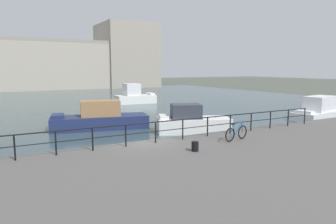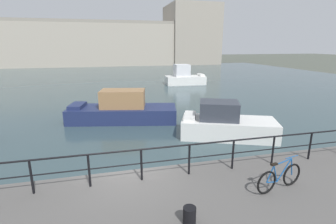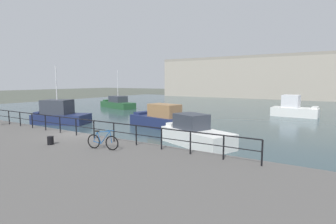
{
  "view_description": "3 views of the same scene",
  "coord_description": "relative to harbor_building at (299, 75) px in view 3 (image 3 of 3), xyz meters",
  "views": [
    {
      "loc": [
        -6.54,
        -14.58,
        4.68
      ],
      "look_at": [
        3.42,
        3.57,
        1.78
      ],
      "focal_mm": 33.69,
      "sensor_mm": 36.0,
      "label": 1
    },
    {
      "loc": [
        -0.59,
        -7.99,
        5.17
      ],
      "look_at": [
        2.47,
        4.38,
        1.75
      ],
      "focal_mm": 26.9,
      "sensor_mm": 36.0,
      "label": 2
    },
    {
      "loc": [
        13.73,
        -11.26,
        4.28
      ],
      "look_at": [
        2.33,
        6.75,
        1.81
      ],
      "focal_mm": 28.14,
      "sensor_mm": 36.0,
      "label": 3
    }
  ],
  "objects": [
    {
      "name": "parked_bicycle",
      "position": [
        -1.92,
        -63.4,
        -4.41
      ],
      "size": [
        1.74,
        0.43,
        0.98
      ],
      "rotation": [
        0.0,
        0.0,
        0.21
      ],
      "color": "black",
      "rests_on": "quay_promenade"
    },
    {
      "name": "water_basin",
      "position": [
        -6.16,
        -30.92,
        -5.75
      ],
      "size": [
        80.0,
        60.0,
        0.01
      ],
      "primitive_type": "cube",
      "color": "#33474C",
      "rests_on": "ground_plane"
    },
    {
      "name": "harbor_building",
      "position": [
        0.0,
        0.0,
        0.0
      ],
      "size": [
        58.71,
        13.82,
        15.47
      ],
      "color": "#A89E8E",
      "rests_on": "ground_plane"
    },
    {
      "name": "quay_railing",
      "position": [
        -5.02,
        -61.87,
        -4.06
      ],
      "size": [
        20.74,
        0.07,
        1.08
      ],
      "color": "black",
      "rests_on": "quay_promenade"
    },
    {
      "name": "moored_red_daysailer",
      "position": [
        3.46,
        -36.96,
        -4.81
      ],
      "size": [
        5.3,
        2.71,
        2.63
      ],
      "rotation": [
        0.0,
        0.0,
        -0.05
      ],
      "color": "white",
      "rests_on": "water_basin"
    },
    {
      "name": "moored_small_launch",
      "position": [
        -16.13,
        -55.71,
        -4.82
      ],
      "size": [
        5.99,
        4.56,
        5.86
      ],
      "rotation": [
        0.0,
        0.0,
        3.53
      ],
      "color": "navy",
      "rests_on": "water_basin"
    },
    {
      "name": "ground_plane",
      "position": [
        -6.16,
        -61.12,
        -5.76
      ],
      "size": [
        240.0,
        240.0,
        0.0
      ],
      "primitive_type": "plane",
      "color": "#4C5147"
    },
    {
      "name": "moored_blue_motorboat",
      "position": [
        -0.25,
        -56.59,
        -4.98
      ],
      "size": [
        5.72,
        4.02,
        2.07
      ],
      "rotation": [
        0.0,
        0.0,
        2.76
      ],
      "color": "white",
      "rests_on": "water_basin"
    },
    {
      "name": "moored_green_narrowboat",
      "position": [
        -5.78,
        -52.03,
        -4.97
      ],
      "size": [
        7.65,
        3.87,
        2.19
      ],
      "rotation": [
        0.0,
        0.0,
        2.93
      ],
      "color": "navy",
      "rests_on": "water_basin"
    },
    {
      "name": "mooring_bollard",
      "position": [
        -4.99,
        -64.18,
        -4.58
      ],
      "size": [
        0.32,
        0.32,
        0.44
      ],
      "primitive_type": "cylinder",
      "color": "black",
      "rests_on": "quay_promenade"
    },
    {
      "name": "moored_cabin_cruiser",
      "position": [
        -22.17,
        -40.77,
        -5.01
      ],
      "size": [
        7.58,
        4.17,
        6.08
      ],
      "rotation": [
        0.0,
        0.0,
        2.87
      ],
      "color": "#23512D",
      "rests_on": "water_basin"
    }
  ]
}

